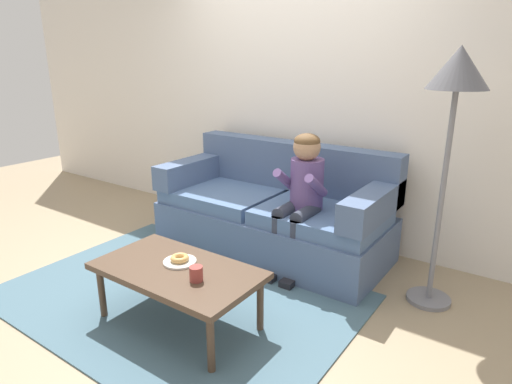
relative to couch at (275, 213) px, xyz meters
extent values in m
plane|color=#9E896B|center=(-0.12, -0.85, -0.34)|extent=(10.00, 10.00, 0.00)
cube|color=silver|center=(-0.12, 0.55, 1.06)|extent=(8.00, 0.10, 2.80)
cube|color=#476675|center=(-0.12, -1.10, -0.33)|extent=(2.45, 1.73, 0.01)
cube|color=slate|center=(0.00, -0.05, -0.15)|extent=(1.98, 0.90, 0.38)
cube|color=slate|center=(-0.50, -0.10, 0.10)|extent=(0.95, 0.74, 0.12)
cube|color=slate|center=(0.50, -0.10, 0.10)|extent=(0.95, 0.74, 0.12)
cube|color=slate|center=(0.00, 0.30, 0.37)|extent=(1.98, 0.20, 0.42)
cube|color=slate|center=(-0.89, -0.05, 0.27)|extent=(0.20, 0.90, 0.22)
cube|color=slate|center=(0.89, -0.05, 0.27)|extent=(0.20, 0.90, 0.22)
cube|color=#4C3828|center=(0.12, -1.32, 0.04)|extent=(1.06, 0.59, 0.04)
cylinder|color=#4C3828|center=(-0.35, -1.55, -0.16)|extent=(0.04, 0.04, 0.36)
cylinder|color=#4C3828|center=(0.59, -1.55, -0.16)|extent=(0.04, 0.04, 0.36)
cylinder|color=#4C3828|center=(-0.35, -1.08, -0.16)|extent=(0.04, 0.04, 0.36)
cylinder|color=#4C3828|center=(0.59, -1.08, -0.16)|extent=(0.04, 0.04, 0.36)
cylinder|color=#664C84|center=(0.37, -0.13, 0.36)|extent=(0.26, 0.26, 0.40)
sphere|color=tan|center=(0.37, -0.15, 0.66)|extent=(0.21, 0.21, 0.21)
ellipsoid|color=brown|center=(0.37, -0.15, 0.70)|extent=(0.20, 0.20, 0.12)
cylinder|color=#333847|center=(0.29, -0.28, 0.17)|extent=(0.11, 0.30, 0.11)
cylinder|color=#333847|center=(0.29, -0.43, -0.06)|extent=(0.09, 0.09, 0.44)
cube|color=black|center=(0.29, -0.48, -0.31)|extent=(0.10, 0.20, 0.06)
cylinder|color=#664C84|center=(0.24, -0.23, 0.40)|extent=(0.07, 0.29, 0.23)
cylinder|color=#333847|center=(0.45, -0.28, 0.17)|extent=(0.11, 0.30, 0.11)
cylinder|color=#333847|center=(0.45, -0.43, -0.06)|extent=(0.09, 0.09, 0.44)
cube|color=black|center=(0.45, -0.48, -0.31)|extent=(0.10, 0.20, 0.06)
cylinder|color=#664C84|center=(0.51, -0.23, 0.40)|extent=(0.07, 0.29, 0.23)
cylinder|color=white|center=(0.09, -1.26, 0.07)|extent=(0.21, 0.21, 0.01)
torus|color=tan|center=(0.09, -1.26, 0.09)|extent=(0.12, 0.12, 0.04)
cylinder|color=#993D38|center=(0.33, -1.37, 0.11)|extent=(0.08, 0.08, 0.09)
cube|color=#339E56|center=(-0.44, -0.83, -0.31)|extent=(0.16, 0.09, 0.05)
cylinder|color=#339E56|center=(-0.53, -0.83, -0.31)|extent=(0.06, 0.06, 0.05)
cylinder|color=#339E56|center=(-0.36, -0.83, -0.31)|extent=(0.06, 0.06, 0.05)
cylinder|color=slate|center=(1.37, -0.11, -0.32)|extent=(0.30, 0.30, 0.03)
cylinder|color=slate|center=(1.37, -0.11, 0.43)|extent=(0.04, 0.04, 1.48)
cone|color=#4C4C51|center=(1.37, -0.11, 1.25)|extent=(0.37, 0.37, 0.26)
camera|label=1|loc=(1.93, -3.05, 1.32)|focal=30.68mm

